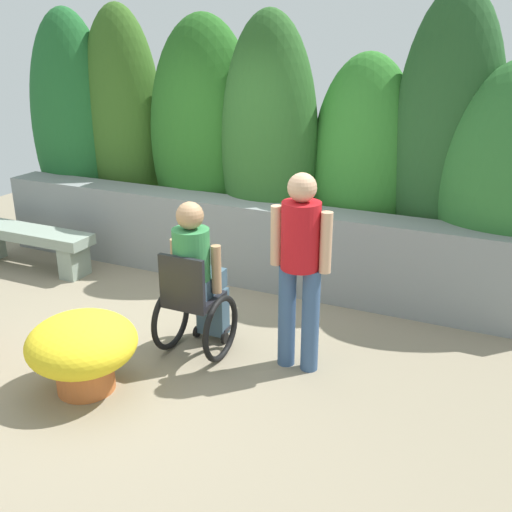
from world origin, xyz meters
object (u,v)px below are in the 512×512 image
stone_bench (29,241)px  person_standing_companion (300,260)px  flower_pot_purple_near (83,348)px  person_in_wheelchair (196,284)px

stone_bench → person_standing_companion: 3.71m
stone_bench → flower_pot_purple_near: (2.25, -1.74, 0.03)m
stone_bench → flower_pot_purple_near: size_ratio=2.00×
person_in_wheelchair → person_standing_companion: size_ratio=0.83×
person_in_wheelchair → flower_pot_purple_near: 1.03m
stone_bench → person_standing_companion: bearing=-19.2°
person_in_wheelchair → person_standing_companion: person_standing_companion is taller
person_in_wheelchair → flower_pot_purple_near: (-0.48, -0.87, -0.27)m
stone_bench → flower_pot_purple_near: flower_pot_purple_near is taller
stone_bench → flower_pot_purple_near: 2.85m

